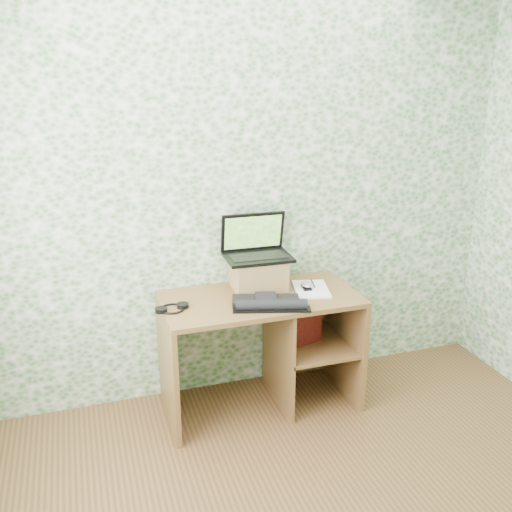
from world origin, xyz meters
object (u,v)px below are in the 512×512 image
object	(u,v)px
keyboard	(268,303)
notepad	(311,289)
desk	(270,333)
laptop	(256,247)
riser	(258,273)

from	to	relation	value
keyboard	notepad	xyz separation A→B (m)	(0.34, 0.15, -0.01)
desk	laptop	world-z (taller)	laptop
laptop	notepad	size ratio (longest dim) A/B	1.40
desk	keyboard	xyz separation A→B (m)	(-0.08, -0.18, 0.29)
keyboard	laptop	bearing A→B (deg)	100.40
riser	laptop	xyz separation A→B (m)	(0.00, 0.04, 0.16)
desk	riser	bearing A→B (deg)	111.16
desk	laptop	size ratio (longest dim) A/B	2.89
riser	keyboard	size ratio (longest dim) A/B	0.70
keyboard	riser	bearing A→B (deg)	99.55
riser	notepad	size ratio (longest dim) A/B	1.08
desk	notepad	xyz separation A→B (m)	(0.26, -0.03, 0.28)
riser	notepad	world-z (taller)	riser
notepad	riser	bearing A→B (deg)	167.76
desk	riser	xyz separation A→B (m)	(-0.04, 0.12, 0.37)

